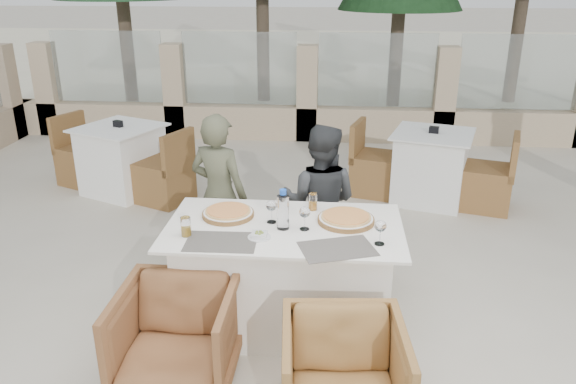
# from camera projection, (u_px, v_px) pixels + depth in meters

# --- Properties ---
(ground) EXTENTS (80.00, 80.00, 0.00)m
(ground) POSITION_uv_depth(u_px,v_px,m) (270.00, 319.00, 4.11)
(ground) COLOR beige
(ground) RESTS_ON ground
(sand_patch) EXTENTS (30.00, 16.00, 0.01)m
(sand_patch) POSITION_uv_depth(u_px,v_px,m) (323.00, 56.00, 17.09)
(sand_patch) COLOR #F2EAC6
(sand_patch) RESTS_ON ground
(perimeter_wall_far) EXTENTS (10.00, 0.34, 1.60)m
(perimeter_wall_far) POSITION_uv_depth(u_px,v_px,m) (307.00, 87.00, 8.27)
(perimeter_wall_far) COLOR #C7AF8C
(perimeter_wall_far) RESTS_ON ground
(dining_table) EXTENTS (1.60, 0.90, 0.77)m
(dining_table) POSITION_uv_depth(u_px,v_px,m) (284.00, 276.00, 3.93)
(dining_table) COLOR white
(dining_table) RESTS_ON ground
(placemat_near_left) EXTENTS (0.46, 0.31, 0.00)m
(placemat_near_left) POSITION_uv_depth(u_px,v_px,m) (221.00, 242.00, 3.56)
(placemat_near_left) COLOR #5D5750
(placemat_near_left) RESTS_ON dining_table
(placemat_near_right) EXTENTS (0.52, 0.43, 0.00)m
(placemat_near_right) POSITION_uv_depth(u_px,v_px,m) (337.00, 249.00, 3.47)
(placemat_near_right) COLOR #615A53
(placemat_near_right) RESTS_ON dining_table
(pizza_left) EXTENTS (0.48, 0.48, 0.05)m
(pizza_left) POSITION_uv_depth(u_px,v_px,m) (228.00, 213.00, 3.94)
(pizza_left) COLOR #DD551E
(pizza_left) RESTS_ON dining_table
(pizza_right) EXTENTS (0.47, 0.47, 0.05)m
(pizza_right) POSITION_uv_depth(u_px,v_px,m) (346.00, 219.00, 3.84)
(pizza_right) COLOR #D75A1D
(pizza_right) RESTS_ON dining_table
(water_bottle) EXTENTS (0.10, 0.10, 0.28)m
(water_bottle) POSITION_uv_depth(u_px,v_px,m) (283.00, 209.00, 3.70)
(water_bottle) COLOR #AAC3DF
(water_bottle) RESTS_ON dining_table
(wine_glass_centre) EXTENTS (0.09, 0.09, 0.18)m
(wine_glass_centre) POSITION_uv_depth(u_px,v_px,m) (271.00, 210.00, 3.81)
(wine_glass_centre) COLOR white
(wine_glass_centre) RESTS_ON dining_table
(wine_glass_near) EXTENTS (0.09, 0.09, 0.18)m
(wine_glass_near) POSITION_uv_depth(u_px,v_px,m) (305.00, 217.00, 3.71)
(wine_glass_near) COLOR silver
(wine_glass_near) RESTS_ON dining_table
(wine_glass_corner) EXTENTS (0.10, 0.10, 0.18)m
(wine_glass_corner) POSITION_uv_depth(u_px,v_px,m) (380.00, 231.00, 3.50)
(wine_glass_corner) COLOR white
(wine_glass_corner) RESTS_ON dining_table
(beer_glass_left) EXTENTS (0.08, 0.08, 0.13)m
(beer_glass_left) POSITION_uv_depth(u_px,v_px,m) (186.00, 227.00, 3.63)
(beer_glass_left) COLOR gold
(beer_glass_left) RESTS_ON dining_table
(beer_glass_right) EXTENTS (0.07, 0.07, 0.12)m
(beer_glass_right) POSITION_uv_depth(u_px,v_px,m) (313.00, 202.00, 4.03)
(beer_glass_right) COLOR orange
(beer_glass_right) RESTS_ON dining_table
(olive_dish) EXTENTS (0.13, 0.13, 0.04)m
(olive_dish) POSITION_uv_depth(u_px,v_px,m) (259.00, 235.00, 3.61)
(olive_dish) COLOR silver
(olive_dish) RESTS_ON dining_table
(armchair_far_left) EXTENTS (0.61, 0.63, 0.55)m
(armchair_far_left) POSITION_uv_depth(u_px,v_px,m) (230.00, 243.00, 4.64)
(armchair_far_left) COLOR olive
(armchair_far_left) RESTS_ON ground
(armchair_far_right) EXTENTS (0.77, 0.78, 0.56)m
(armchair_far_right) POSITION_uv_depth(u_px,v_px,m) (325.00, 248.00, 4.55)
(armchair_far_right) COLOR olive
(armchair_far_right) RESTS_ON ground
(armchair_near_left) EXTENTS (0.69, 0.71, 0.65)m
(armchair_near_left) POSITION_uv_depth(u_px,v_px,m) (177.00, 338.00, 3.36)
(armchair_near_left) COLOR brown
(armchair_near_left) RESTS_ON ground
(armchair_near_right) EXTENTS (0.72, 0.74, 0.62)m
(armchair_near_right) POSITION_uv_depth(u_px,v_px,m) (343.00, 377.00, 3.06)
(armchair_near_right) COLOR olive
(armchair_near_right) RESTS_ON ground
(diner_left) EXTENTS (0.57, 0.47, 1.35)m
(diner_left) POSITION_uv_depth(u_px,v_px,m) (219.00, 195.00, 4.57)
(diner_left) COLOR #55573F
(diner_left) RESTS_ON ground
(diner_right) EXTENTS (0.71, 0.60, 1.29)m
(diner_right) POSITION_uv_depth(u_px,v_px,m) (320.00, 203.00, 4.50)
(diner_right) COLOR #353739
(diner_right) RESTS_ON ground
(bg_table_a) EXTENTS (1.83, 1.41, 0.77)m
(bg_table_a) POSITION_uv_depth(u_px,v_px,m) (122.00, 160.00, 6.37)
(bg_table_a) COLOR white
(bg_table_a) RESTS_ON ground
(bg_table_b) EXTENTS (1.80, 1.25, 0.77)m
(bg_table_b) POSITION_uv_depth(u_px,v_px,m) (430.00, 167.00, 6.13)
(bg_table_b) COLOR white
(bg_table_b) RESTS_ON ground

